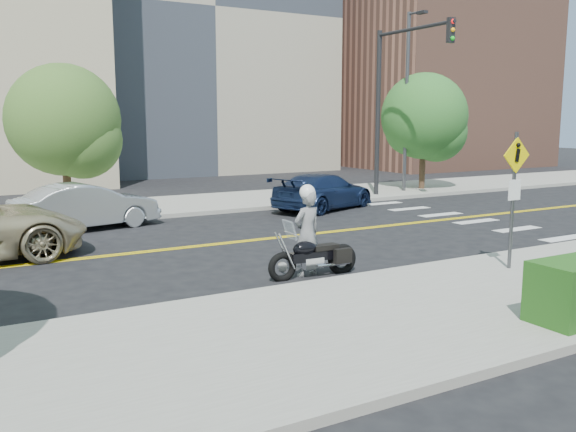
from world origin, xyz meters
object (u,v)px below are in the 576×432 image
at_px(pedestrian_sign, 514,187).
at_px(motorcyclist, 307,231).
at_px(parked_car_silver, 87,206).
at_px(motorcycle, 314,247).
at_px(parked_car_blue, 323,191).

xyz_separation_m(pedestrian_sign, motorcyclist, (-3.95, 2.16, -0.95)).
height_order(pedestrian_sign, parked_car_silver, pedestrian_sign).
xyz_separation_m(pedestrian_sign, motorcycle, (-3.85, 2.03, -1.31)).
bearing_deg(parked_car_blue, motorcyclist, 123.63).
distance_m(motorcyclist, parked_car_silver, 8.88).
height_order(pedestrian_sign, motorcyclist, pedestrian_sign).
bearing_deg(parked_car_silver, motorcycle, -171.66).
bearing_deg(parked_car_silver, motorcyclist, -171.95).
bearing_deg(motorcycle, parked_car_blue, 56.92).
xyz_separation_m(motorcyclist, parked_car_blue, (5.77, 8.29, -0.32)).
height_order(motorcycle, parked_car_blue, parked_car_blue).
relative_size(pedestrian_sign, parked_car_silver, 0.68).
bearing_deg(motorcyclist, pedestrian_sign, 141.17).
xyz_separation_m(motorcycle, parked_car_blue, (5.67, 8.42, 0.05)).
xyz_separation_m(pedestrian_sign, parked_car_blue, (1.82, 10.44, -1.27)).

